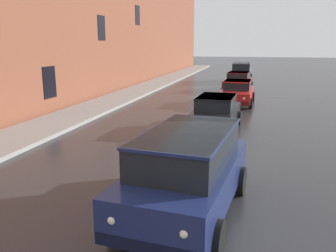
{
  "coord_description": "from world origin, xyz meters",
  "views": [
    {
      "loc": [
        2.99,
        1.65,
        3.57
      ],
      "look_at": [
        0.36,
        11.89,
        1.08
      ],
      "focal_mm": 37.49,
      "sensor_mm": 36.0,
      "label": 1
    }
  ],
  "objects": [
    {
      "name": "left_sidewalk_slab",
      "position": [
        -5.77,
        18.0,
        0.08
      ],
      "size": [
        2.51,
        80.0,
        0.15
      ],
      "primitive_type": "cube",
      "color": "gray",
      "rests_on": "ground"
    },
    {
      "name": "suv_darkblue_approaching_near_lane",
      "position": [
        1.66,
        8.5,
        0.99
      ],
      "size": [
        2.39,
        4.6,
        1.82
      ],
      "color": "navy",
      "rests_on": "ground"
    },
    {
      "name": "sedan_black_parked_kerbside_close",
      "position": [
        1.34,
        16.15,
        0.75
      ],
      "size": [
        2.03,
        4.47,
        1.42
      ],
      "color": "black",
      "rests_on": "ground"
    },
    {
      "name": "sedan_red_parked_kerbside_mid",
      "position": [
        1.82,
        22.92,
        0.75
      ],
      "size": [
        2.05,
        4.36,
        1.42
      ],
      "color": "red",
      "rests_on": "ground"
    },
    {
      "name": "sedan_maroon_parked_far_down_block",
      "position": [
        1.52,
        29.19,
        0.75
      ],
      "size": [
        2.2,
        4.52,
        1.42
      ],
      "color": "maroon",
      "rests_on": "ground"
    },
    {
      "name": "suv_grey_queued_behind_truck",
      "position": [
        1.42,
        35.51,
        0.99
      ],
      "size": [
        2.06,
        4.86,
        1.82
      ],
      "color": "slate",
      "rests_on": "ground"
    }
  ]
}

